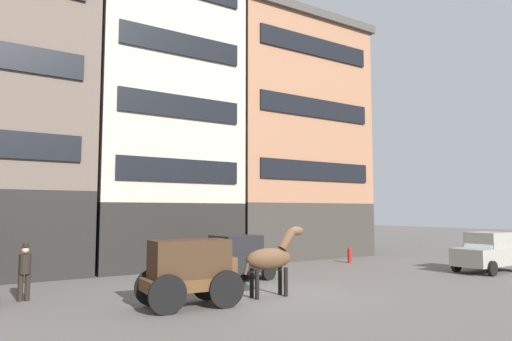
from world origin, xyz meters
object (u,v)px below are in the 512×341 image
at_px(cargo_wagon, 191,268).
at_px(draft_horse, 271,258).
at_px(pedestrian_officer, 25,270).
at_px(sedan_dark, 234,258).
at_px(sedan_light, 488,252).
at_px(fire_hydrant_curbside, 350,255).

distance_m(cargo_wagon, draft_horse, 2.95).
bearing_deg(pedestrian_officer, draft_horse, -28.23).
bearing_deg(sedan_dark, pedestrian_officer, -179.87).
distance_m(draft_horse, pedestrian_officer, 7.91).
distance_m(sedan_dark, pedestrian_officer, 7.75).
distance_m(cargo_wagon, pedestrian_officer, 5.48).
relative_size(draft_horse, pedestrian_officer, 1.31).
bearing_deg(sedan_light, cargo_wagon, 177.81).
bearing_deg(draft_horse, pedestrian_officer, 151.77).
bearing_deg(pedestrian_officer, sedan_light, -12.79).
distance_m(draft_horse, sedan_light, 12.03).
height_order(draft_horse, sedan_light, draft_horse).
xyz_separation_m(cargo_wagon, sedan_light, (14.96, -0.57, -0.23)).
distance_m(cargo_wagon, sedan_light, 14.97).
bearing_deg(draft_horse, sedan_light, -2.71).
bearing_deg(cargo_wagon, draft_horse, -0.08).
bearing_deg(sedan_light, draft_horse, 177.29).
height_order(sedan_dark, sedan_light, same).
relative_size(cargo_wagon, draft_horse, 1.28).
xyz_separation_m(draft_horse, sedan_dark, (0.78, 3.76, -0.36)).
distance_m(draft_horse, fire_hydrant_curbside, 10.96).
xyz_separation_m(sedan_dark, sedan_light, (11.23, -4.32, 0.00)).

